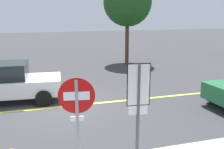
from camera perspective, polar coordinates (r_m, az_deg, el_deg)
name	(u,v)px	position (r m, az deg, el deg)	size (l,w,h in m)	color
ground_plane	(61,107)	(10.42, -11.10, -7.01)	(80.00, 80.00, 0.00)	#38383A
lane_marking_centre	(133,100)	(11.05, 4.65, -5.56)	(28.00, 0.16, 0.01)	#E0D14C
stop_sign	(77,112)	(5.46, -7.68, -8.27)	(0.75, 0.15, 2.34)	gray
speed_limit_sign	(138,96)	(5.94, 5.81, -4.71)	(0.54, 0.09, 2.52)	#4C4C51
car_white_approaching	(5,83)	(11.45, -22.44, -1.65)	(4.44, 2.19, 1.63)	white
tree_left_verge	(128,2)	(18.52, 3.44, 15.58)	(3.34, 3.34, 5.96)	#513823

